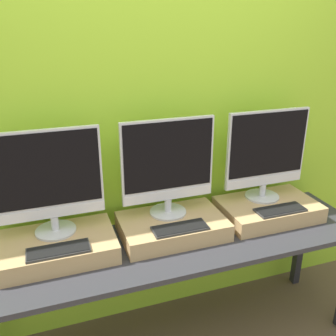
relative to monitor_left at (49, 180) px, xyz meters
name	(u,v)px	position (x,y,z in m)	size (l,w,h in m)	color
wall_back	(156,121)	(0.62, 0.21, 0.19)	(8.00, 0.04, 2.60)	#9ED12D
workbench	(177,252)	(0.62, -0.15, -0.46)	(2.20, 0.58, 0.71)	#2D2D33
wooden_riser_left	(58,247)	(0.00, -0.07, -0.34)	(0.58, 0.38, 0.10)	tan
monitor_left	(49,180)	(0.00, 0.00, 0.00)	(0.52, 0.21, 0.55)	silver
keyboard_left	(58,250)	(0.00, -0.19, -0.29)	(0.30, 0.12, 0.01)	#2D2D2D
wooden_riser_center	(172,226)	(0.62, -0.07, -0.34)	(0.58, 0.38, 0.10)	tan
monitor_center	(168,165)	(0.62, 0.00, 0.00)	(0.52, 0.21, 0.55)	silver
keyboard_center	(180,228)	(0.62, -0.19, -0.29)	(0.30, 0.12, 0.01)	#2D2D2D
wooden_riser_right	(268,209)	(1.25, -0.07, -0.34)	(0.58, 0.38, 0.10)	tan
monitor_right	(266,153)	(1.25, 0.00, 0.00)	(0.52, 0.21, 0.55)	silver
keyboard_right	(280,210)	(1.25, -0.19, -0.29)	(0.30, 0.12, 0.01)	#2D2D2D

